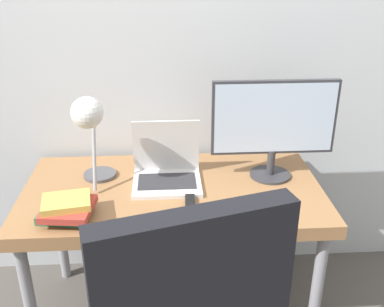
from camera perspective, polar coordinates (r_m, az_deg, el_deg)
name	(u,v)px	position (r m, az deg, el deg)	size (l,w,h in m)	color
wall_back	(168,35)	(2.21, -3.03, 14.80)	(8.00, 0.05, 2.60)	silver
desk	(173,200)	(2.04, -2.44, -5.95)	(1.32, 0.71, 0.71)	#996B42
laptop	(167,170)	(2.04, -3.23, -2.14)	(0.30, 0.26, 0.27)	silver
monitor	(274,123)	(2.03, 10.37, 3.79)	(0.56, 0.19, 0.46)	#333338
desk_lamp	(89,123)	(1.89, -12.91, 3.76)	(0.15, 0.31, 0.44)	#4C4C51
book_stack	(67,208)	(1.84, -15.65, -6.72)	(0.23, 0.22, 0.09)	#286B47
tv_remote	(190,204)	(1.86, -0.25, -6.41)	(0.05, 0.13, 0.02)	black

